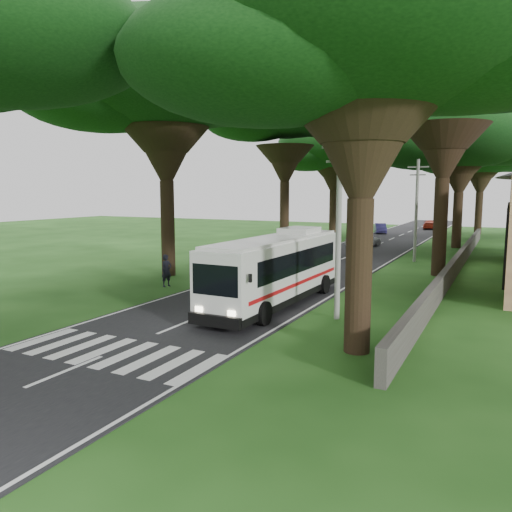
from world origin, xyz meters
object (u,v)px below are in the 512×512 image
object	(u,v)px
distant_car_b	(380,228)
pedestrian	(166,271)
pole_near	(339,223)
pole_mid	(416,209)
distant_car_a	(364,239)
distant_car_c	(431,224)
pole_far	(446,203)
coach_bus	(277,268)

from	to	relation	value
distant_car_b	pedestrian	world-z (taller)	pedestrian
pole_near	pole_mid	bearing A→B (deg)	90.00
pole_mid	distant_car_a	xyz separation A→B (m)	(-6.30, 8.42, -3.40)
pole_mid	distant_car_c	xyz separation A→B (m)	(-3.62, 35.93, -3.49)
pole_far	coach_bus	xyz separation A→B (m)	(-3.49, -38.61, -2.38)
coach_bus	distant_car_b	world-z (taller)	coach_bus
pole_far	distant_car_a	bearing A→B (deg)	-118.55
pole_far	pedestrian	distance (m)	39.07
coach_bus	pole_near	bearing A→B (deg)	-20.89
distant_car_a	distant_car_b	bearing A→B (deg)	-63.73
pole_near	pedestrian	xyz separation A→B (m)	(-11.19, 2.71, -3.23)
coach_bus	distant_car_b	distance (m)	44.24
pole_near	coach_bus	size ratio (longest dim) A/B	0.70
distant_car_b	pole_far	bearing A→B (deg)	-50.12
pole_near	coach_bus	bearing A→B (deg)	158.34
distant_car_c	pedestrian	xyz separation A→B (m)	(-7.57, -53.23, 0.25)
coach_bus	distant_car_c	bearing A→B (deg)	90.91
distant_car_b	distant_car_a	bearing A→B (deg)	-100.61
pole_near	distant_car_b	size ratio (longest dim) A/B	2.04
coach_bus	distant_car_a	size ratio (longest dim) A/B	2.60
pole_mid	pedestrian	size ratio (longest dim) A/B	4.23
pole_near	pole_far	world-z (taller)	same
pole_far	pedestrian	xyz separation A→B (m)	(-11.19, -37.29, -3.23)
pedestrian	coach_bus	bearing A→B (deg)	-84.04
pole_mid	distant_car_b	bearing A→B (deg)	108.55
distant_car_b	pedestrian	xyz separation A→B (m)	(-2.69, -42.63, 0.27)
pole_near	coach_bus	distance (m)	4.45
distant_car_a	pole_near	bearing A→B (deg)	121.35
pole_near	coach_bus	xyz separation A→B (m)	(-3.49, 1.39, -2.38)
pole_mid	distant_car_a	world-z (taller)	pole_mid
pole_far	coach_bus	world-z (taller)	pole_far
pole_near	pole_far	size ratio (longest dim) A/B	1.00
pole_near	distant_car_a	size ratio (longest dim) A/B	1.83
distant_car_c	pedestrian	distance (m)	53.76
distant_car_a	distant_car_c	xyz separation A→B (m)	(2.68, 27.51, -0.08)
distant_car_a	distant_car_c	bearing A→B (deg)	-76.70
pole_far	coach_bus	distance (m)	38.84
pole_far	distant_car_b	distance (m)	10.63
pedestrian	pole_far	bearing A→B (deg)	-1.03
distant_car_c	pole_near	bearing A→B (deg)	90.86
distant_car_b	distant_car_c	distance (m)	11.67
coach_bus	distant_car_c	size ratio (longest dim) A/B	2.49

